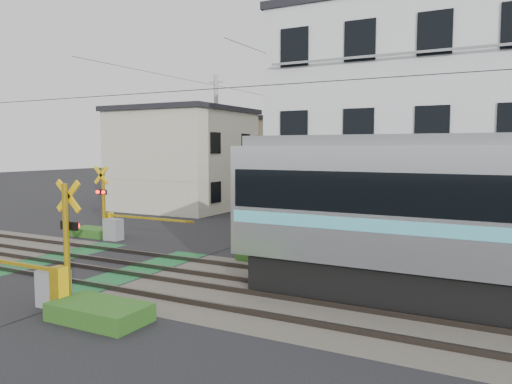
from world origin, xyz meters
The scene contains 11 objects.
ground centered at (0.00, 0.00, 0.00)m, with size 120.00×120.00×0.00m, color black.
track_bed centered at (0.00, 0.00, 0.04)m, with size 120.00×120.00×0.14m.
crossing_signal_near centered at (2.59, -3.65, 0.71)m, with size 4.74×0.65×3.09m.
crossing_signal_far centered at (-2.59, 3.65, 0.71)m, with size 4.74×0.65×3.09m.
apartment_block centered at (8.50, 9.49, 4.66)m, with size 10.20×8.36×9.30m.
houses_row centered at (0.25, 25.92, 3.24)m, with size 22.07×31.35×6.80m.
tree_hill centered at (-0.29, 49.27, 5.68)m, with size 40.00×12.62×11.61m.
catenary centered at (6.00, 0.03, 3.70)m, with size 60.00×5.04×7.00m.
utility_poles centered at (-1.05, 23.01, 4.08)m, with size 7.90×42.00×8.00m.
pedestrian centered at (0.10, 30.18, 0.85)m, with size 0.62×0.41×1.70m, color #24282D.
weed_patches centered at (1.76, -0.09, 0.18)m, with size 10.25×8.80×0.40m.
Camera 1 is at (12.30, -11.67, 3.82)m, focal length 35.00 mm.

